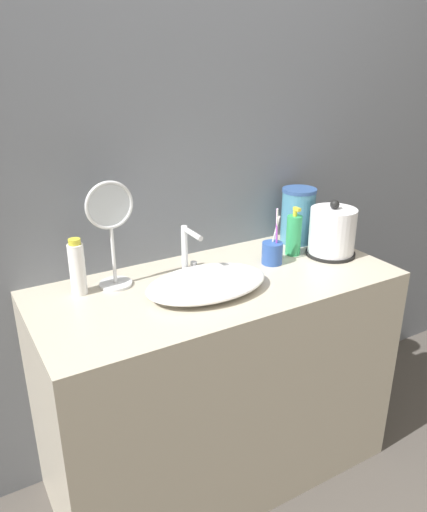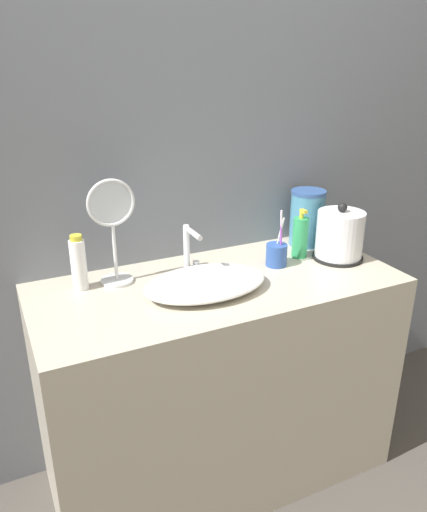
{
  "view_description": "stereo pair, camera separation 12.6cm",
  "coord_description": "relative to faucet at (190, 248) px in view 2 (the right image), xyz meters",
  "views": [
    {
      "loc": [
        -0.8,
        -1.05,
        1.55
      ],
      "look_at": [
        -0.02,
        0.28,
        0.92
      ],
      "focal_mm": 35.0,
      "sensor_mm": 36.0,
      "label": 1
    },
    {
      "loc": [
        -0.68,
        -1.11,
        1.55
      ],
      "look_at": [
        -0.02,
        0.28,
        0.92
      ],
      "focal_mm": 35.0,
      "sensor_mm": 36.0,
      "label": 2
    }
  ],
  "objects": [
    {
      "name": "wall_back",
      "position": [
        0.06,
        0.2,
        0.38
      ],
      "size": [
        6.0,
        0.04,
        2.6
      ],
      "color": "slate",
      "rests_on": "ground_plane"
    },
    {
      "name": "shampoo_bottle",
      "position": [
        -0.37,
        0.05,
        -0.01
      ],
      "size": [
        0.05,
        0.05,
        0.19
      ],
      "color": "white",
      "rests_on": "vanity_counter"
    },
    {
      "name": "water_pitcher",
      "position": [
        0.55,
        0.08,
        0.01
      ],
      "size": [
        0.14,
        0.14,
        0.23
      ],
      "color": "teal",
      "rests_on": "vanity_counter"
    },
    {
      "name": "lotion_bottle",
      "position": [
        0.44,
        -0.03,
        -0.02
      ],
      "size": [
        0.06,
        0.06,
        0.19
      ],
      "color": "#2D9956",
      "rests_on": "vanity_counter"
    },
    {
      "name": "faucet",
      "position": [
        0.0,
        0.0,
        0.0
      ],
      "size": [
        0.06,
        0.13,
        0.18
      ],
      "color": "silver",
      "rests_on": "vanity_counter"
    },
    {
      "name": "vanity_counter",
      "position": [
        0.06,
        -0.1,
        -0.51
      ],
      "size": [
        1.26,
        0.56,
        0.82
      ],
      "color": "#B7AD99",
      "rests_on": "ground_plane"
    },
    {
      "name": "sink_basin",
      "position": [
        -0.01,
        -0.14,
        -0.07
      ],
      "size": [
        0.42,
        0.27,
        0.06
      ],
      "color": "white",
      "rests_on": "vanity_counter"
    },
    {
      "name": "electric_kettle",
      "position": [
        0.57,
        -0.1,
        -0.01
      ],
      "size": [
        0.19,
        0.19,
        0.22
      ],
      "color": "black",
      "rests_on": "vanity_counter"
    },
    {
      "name": "vanity_mirror",
      "position": [
        -0.25,
        0.05,
        0.11
      ],
      "size": [
        0.16,
        0.11,
        0.36
      ],
      "color": "silver",
      "rests_on": "vanity_counter"
    },
    {
      "name": "toothbrush_cup",
      "position": [
        0.32,
        -0.06,
        -0.06
      ],
      "size": [
        0.08,
        0.08,
        0.22
      ],
      "color": "#2D519E",
      "rests_on": "vanity_counter"
    }
  ]
}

